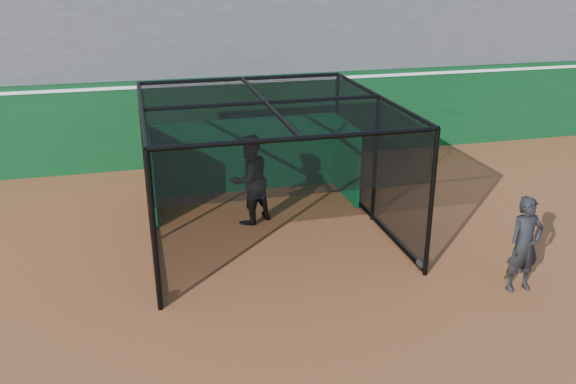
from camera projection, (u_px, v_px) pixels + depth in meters
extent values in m
plane|color=brown|center=(296.00, 311.00, 10.38)|extent=(120.00, 120.00, 0.00)
cube|color=#0A3918|center=(220.00, 120.00, 17.61)|extent=(50.00, 0.45, 2.50)
cube|color=white|center=(219.00, 82.00, 17.22)|extent=(50.00, 0.50, 0.08)
cube|color=#4C4C4F|center=(200.00, 14.00, 20.17)|extent=(50.00, 7.85, 7.75)
cube|color=#074F29|center=(245.00, 155.00, 15.45)|extent=(4.83, 0.10, 1.90)
cylinder|color=black|center=(159.00, 298.00, 10.59)|extent=(0.08, 0.22, 0.22)
cylinder|color=black|center=(421.00, 265.00, 11.72)|extent=(0.08, 0.22, 0.22)
cylinder|color=black|center=(148.00, 196.00, 15.11)|extent=(0.08, 0.22, 0.22)
cylinder|color=black|center=(337.00, 179.00, 16.25)|extent=(0.08, 0.22, 0.22)
imported|color=black|center=(250.00, 179.00, 13.54)|extent=(1.24, 1.16, 2.04)
imported|color=black|center=(525.00, 245.00, 10.77)|extent=(0.66, 0.45, 1.78)
cylinder|color=#593819|center=(508.00, 262.00, 10.88)|extent=(0.14, 0.33, 0.85)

